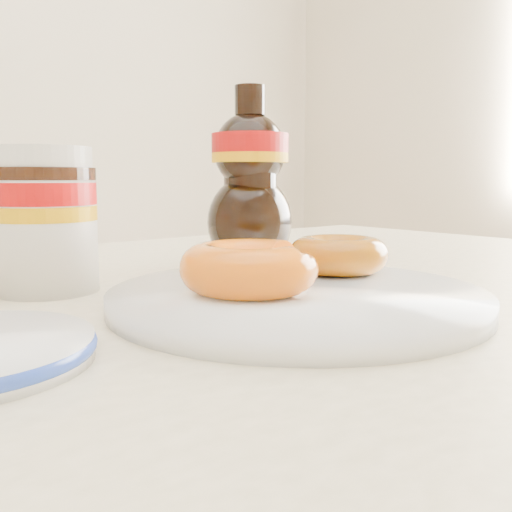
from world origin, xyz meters
TOP-DOWN VIEW (x-y plane):
  - dining_table at (0.00, 0.10)m, footprint 1.40×0.90m
  - plate at (0.07, 0.03)m, footprint 0.29×0.29m
  - donut_bitten at (0.04, 0.05)m, footprint 0.12×0.12m
  - donut_whole at (0.16, 0.07)m, footprint 0.11×0.11m
  - nutella_jar at (-0.06, 0.22)m, footprint 0.09×0.09m
  - syrup_bottle at (0.19, 0.24)m, footprint 0.13×0.12m

SIDE VIEW (x-z plane):
  - dining_table at x=0.00m, z-range 0.29..1.04m
  - plate at x=0.07m, z-range 0.75..0.77m
  - donut_whole at x=0.16m, z-range 0.76..0.80m
  - donut_bitten at x=0.04m, z-range 0.76..0.80m
  - nutella_jar at x=-0.06m, z-range 0.76..0.88m
  - syrup_bottle at x=0.19m, z-range 0.75..0.95m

